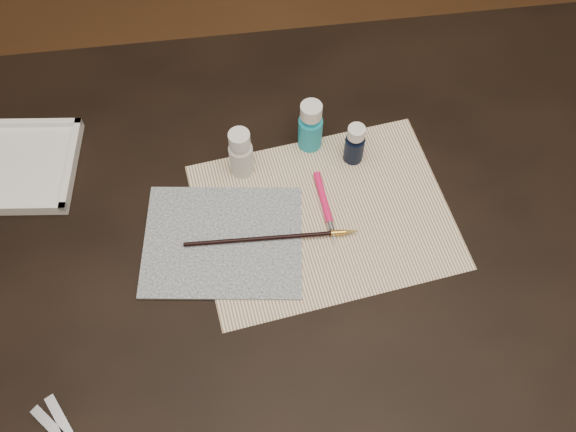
{
  "coord_description": "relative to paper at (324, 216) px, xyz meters",
  "views": [
    {
      "loc": [
        -0.06,
        -0.49,
        1.65
      ],
      "look_at": [
        0.0,
        0.0,
        0.8
      ],
      "focal_mm": 40.0,
      "sensor_mm": 36.0,
      "label": 1
    }
  ],
  "objects": [
    {
      "name": "ground",
      "position": [
        -0.06,
        -0.02,
        -0.76
      ],
      "size": [
        3.5,
        3.5,
        0.02
      ],
      "primitive_type": "cube",
      "color": "#422614",
      "rests_on": "ground"
    },
    {
      "name": "table",
      "position": [
        -0.06,
        -0.02,
        -0.38
      ],
      "size": [
        1.3,
        0.9,
        0.75
      ],
      "primitive_type": "cube",
      "color": "black",
      "rests_on": "ground"
    },
    {
      "name": "paper",
      "position": [
        0.0,
        0.0,
        0.0
      ],
      "size": [
        0.44,
        0.36,
        0.0
      ],
      "primitive_type": "cube",
      "rotation": [
        0.0,
        0.0,
        0.13
      ],
      "color": "white",
      "rests_on": "table"
    },
    {
      "name": "canvas",
      "position": [
        -0.17,
        -0.03,
        0.0
      ],
      "size": [
        0.27,
        0.23,
        0.0
      ],
      "primitive_type": "cube",
      "rotation": [
        0.0,
        0.0,
        -0.14
      ],
      "color": "black",
      "rests_on": "paper"
    },
    {
      "name": "paint_bottle_white",
      "position": [
        -0.12,
        0.11,
        0.05
      ],
      "size": [
        0.04,
        0.04,
        0.1
      ],
      "primitive_type": "cylinder",
      "rotation": [
        0.0,
        0.0,
        -0.02
      ],
      "color": "silver",
      "rests_on": "table"
    },
    {
      "name": "paint_bottle_cyan",
      "position": [
        -0.0,
        0.15,
        0.05
      ],
      "size": [
        0.05,
        0.05,
        0.1
      ],
      "primitive_type": "cylinder",
      "rotation": [
        0.0,
        0.0,
        -0.11
      ],
      "color": "#1B9BB6",
      "rests_on": "table"
    },
    {
      "name": "paint_bottle_navy",
      "position": [
        0.07,
        0.11,
        0.04
      ],
      "size": [
        0.04,
        0.04,
        0.08
      ],
      "primitive_type": "cylinder",
      "rotation": [
        0.0,
        0.0,
        -0.33
      ],
      "color": "black",
      "rests_on": "table"
    },
    {
      "name": "paintbrush",
      "position": [
        -0.09,
        -0.03,
        0.01
      ],
      "size": [
        0.28,
        0.02,
        0.01
      ],
      "primitive_type": null,
      "rotation": [
        0.0,
        0.0,
        -0.04
      ],
      "color": "black",
      "rests_on": "canvas"
    },
    {
      "name": "craft_knife",
      "position": [
        0.0,
        0.01,
        0.01
      ],
      "size": [
        0.02,
        0.14,
        0.01
      ],
      "primitive_type": null,
      "rotation": [
        0.0,
        0.0,
        -1.5
      ],
      "color": "#F41760",
      "rests_on": "paper"
    },
    {
      "name": "palette_tray",
      "position": [
        -0.49,
        0.16,
        0.01
      ],
      "size": [
        0.2,
        0.2,
        0.02
      ],
      "primitive_type": "cube",
      "rotation": [
        0.0,
        0.0,
        -0.11
      ],
      "color": "white",
      "rests_on": "table"
    }
  ]
}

